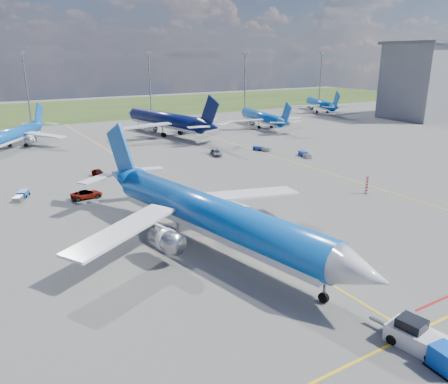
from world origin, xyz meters
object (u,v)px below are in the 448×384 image
service_car_c (216,153)px  baggage_tug_w (305,154)px  pushback_tug (417,337)px  bg_jet_ene (320,112)px  service_car_b (87,194)px  baggage_tug_e (261,149)px  bg_jet_ne (262,127)px  warning_post (367,185)px  main_airliner (213,249)px  baggage_tug_c (22,196)px  service_car_a (98,173)px  bg_jet_nnw (13,148)px  bg_jet_n (166,134)px  uld_container (447,360)px

service_car_c → baggage_tug_w: bearing=-18.3°
pushback_tug → service_car_c: bearing=63.3°
bg_jet_ene → service_car_c: size_ratio=7.46×
service_car_b → baggage_tug_e: bearing=-74.2°
bg_jet_ne → warning_post: bearing=77.3°
main_airliner → service_car_b: main_airliner is taller
main_airliner → baggage_tug_w: (41.40, 31.56, 0.49)m
baggage_tug_c → service_car_b: bearing=-6.1°
bg_jet_ene → service_car_a: bg_jet_ene is taller
bg_jet_nnw → baggage_tug_e: (49.73, -33.35, 0.45)m
service_car_c → baggage_tug_c: (-41.53, -10.69, -0.21)m
bg_jet_n → service_car_a: bearing=40.2°
bg_jet_nnw → service_car_b: bg_jet_nnw is taller
warning_post → bg_jet_ne: (25.61, 64.54, -1.50)m
service_car_b → baggage_tug_w: size_ratio=1.01×
bg_jet_ene → bg_jet_ne: bearing=46.7°
bg_jet_ne → baggage_tug_w: (-16.16, -38.59, 0.49)m
bg_jet_ene → baggage_tug_c: 129.27m
bg_jet_n → service_car_b: 58.30m
bg_jet_nnw → service_car_a: (10.43, -36.72, 0.71)m
bg_jet_n → service_car_a: size_ratio=10.91×
bg_jet_nnw → baggage_tug_e: bearing=0.8°
bg_jet_ne → main_airliner: (-57.56, -70.14, 0.00)m
service_car_b → baggage_tug_e: size_ratio=1.10×
warning_post → uld_container: warning_post is taller
pushback_tug → baggage_tug_e: 72.63m
bg_jet_nnw → bg_jet_ne: 70.68m
baggage_tug_e → baggage_tug_c: bearing=165.7°
bg_jet_ene → baggage_tug_w: 81.70m
warning_post → bg_jet_ne: size_ratio=0.09×
bg_jet_nnw → bg_jet_ene: 113.30m
baggage_tug_e → service_car_b: bearing=174.0°
uld_container → baggage_tug_e: 75.33m
bg_jet_nnw → main_airliner: size_ratio=0.75×
main_airliner → service_car_c: (25.07, 42.54, 0.68)m
bg_jet_nnw → bg_jet_n: bearing=32.8°
bg_jet_nnw → service_car_c: bg_jet_nnw is taller
pushback_tug → bg_jet_ene: bearing=40.3°
warning_post → bg_jet_nnw: bg_jet_nnw is taller
warning_post → main_airliner: main_airliner is taller
main_airliner → service_car_a: bearing=82.5°
main_airliner → uld_container: size_ratio=21.48×
bg_jet_ene → service_car_c: bearing=54.4°
service_car_c → baggage_tug_c: size_ratio=1.03×
bg_jet_ene → baggage_tug_c: size_ratio=7.67×
bg_jet_ne → service_car_c: size_ratio=7.29×
uld_container → baggage_tug_w: uld_container is taller
service_car_b → service_car_c: (32.73, 15.96, 0.01)m
bg_jet_ne → bg_jet_n: bearing=2.3°
baggage_tug_c → bg_jet_ne: bearing=52.2°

